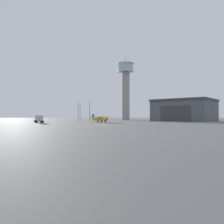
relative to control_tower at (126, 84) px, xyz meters
name	(u,v)px	position (x,y,z in m)	size (l,w,h in m)	color
ground_plane	(106,125)	(-8.38, -70.30, -21.65)	(400.00, 400.00, 0.00)	slate
control_tower	(126,84)	(0.00, 0.00, 0.00)	(9.81, 9.81, 38.54)	gray
hangar	(184,110)	(27.80, -24.32, -16.38)	(34.90, 34.32, 10.51)	#4C5159
airplane_yellow	(100,119)	(-12.16, -43.31, -20.14)	(8.31, 9.99, 3.23)	gold
truck_box_silver	(39,118)	(-35.45, -48.13, -20.05)	(5.18, 7.28, 2.80)	#38383D
light_post_west	(80,110)	(-24.69, -17.37, -15.77)	(0.44, 0.44, 10.03)	#38383D
light_post_east	(78,109)	(-25.31, -19.69, -15.76)	(0.44, 0.44, 10.06)	#38383D
light_post_north	(90,109)	(-18.40, -27.35, -15.69)	(0.44, 0.44, 10.20)	#38383D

